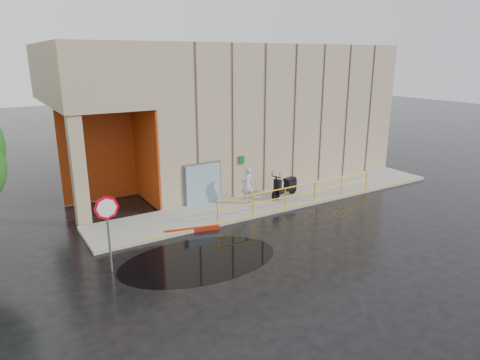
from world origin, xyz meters
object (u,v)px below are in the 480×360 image
object	(u,v)px
scooter	(285,181)
stop_sign	(107,218)
red_curb	(192,230)
person	(247,185)

from	to	relation	value
scooter	stop_sign	world-z (taller)	stop_sign
stop_sign	red_curb	world-z (taller)	stop_sign
red_curb	scooter	bearing A→B (deg)	13.14
person	scooter	size ratio (longest dim) A/B	0.93
scooter	stop_sign	bearing A→B (deg)	-176.85
person	scooter	distance (m)	2.26
person	red_curb	distance (m)	4.31
stop_sign	red_curb	size ratio (longest dim) A/B	1.18
person	stop_sign	distance (m)	8.60
person	stop_sign	size ratio (longest dim) A/B	0.67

